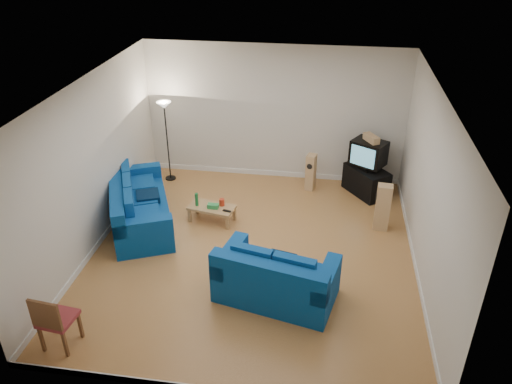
# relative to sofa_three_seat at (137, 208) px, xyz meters

# --- Properties ---
(room) EXTENTS (6.01, 6.51, 3.21)m
(room) POSITION_rel_sofa_three_seat_xyz_m (2.51, -0.68, 1.18)
(room) COLOR brown
(room) RESTS_ON ground
(sofa_three_seat) EXTENTS (2.01, 2.75, 0.98)m
(sofa_three_seat) POSITION_rel_sofa_three_seat_xyz_m (0.00, 0.00, 0.00)
(sofa_three_seat) COLOR navy
(sofa_three_seat) RESTS_ON ground
(sofa_loveseat) EXTENTS (2.12, 1.48, 0.96)m
(sofa_loveseat) POSITION_rel_sofa_three_seat_xyz_m (3.08, -1.90, 0.00)
(sofa_loveseat) COLOR navy
(sofa_loveseat) RESTS_ON ground
(coffee_table) EXTENTS (1.02, 0.65, 0.35)m
(coffee_table) POSITION_rel_sofa_three_seat_xyz_m (1.49, 0.31, -0.07)
(coffee_table) COLOR tan
(coffee_table) RESTS_ON ground
(bottle) EXTENTS (0.09, 0.09, 0.28)m
(bottle) POSITION_rel_sofa_three_seat_xyz_m (1.18, 0.31, 0.13)
(bottle) COLOR #197233
(bottle) RESTS_ON coffee_table
(tissue_box) EXTENTS (0.23, 0.13, 0.09)m
(tissue_box) POSITION_rel_sofa_three_seat_xyz_m (1.54, 0.26, 0.03)
(tissue_box) COLOR green
(tissue_box) RESTS_ON coffee_table
(red_canister) EXTENTS (0.12, 0.12, 0.15)m
(red_canister) POSITION_rel_sofa_three_seat_xyz_m (1.70, 0.39, 0.06)
(red_canister) COLOR red
(red_canister) RESTS_ON coffee_table
(remote) EXTENTS (0.18, 0.09, 0.02)m
(remote) POSITION_rel_sofa_three_seat_xyz_m (1.85, 0.17, -0.01)
(remote) COLOR black
(remote) RESTS_ON coffee_table
(tv_stand) EXTENTS (1.08, 1.17, 0.63)m
(tv_stand) POSITION_rel_sofa_three_seat_xyz_m (4.71, 2.00, -0.05)
(tv_stand) COLOR black
(tv_stand) RESTS_ON ground
(av_receiver) EXTENTS (0.49, 0.51, 0.09)m
(av_receiver) POSITION_rel_sofa_three_seat_xyz_m (4.67, 2.01, 0.31)
(av_receiver) COLOR black
(av_receiver) RESTS_ON tv_stand
(television) EXTENTS (0.89, 0.82, 0.56)m
(television) POSITION_rel_sofa_three_seat_xyz_m (4.69, 2.04, 0.64)
(television) COLOR black
(television) RESTS_ON av_receiver
(centre_speaker) EXTENTS (0.36, 0.45, 0.15)m
(centre_speaker) POSITION_rel_sofa_three_seat_xyz_m (4.72, 2.03, 0.99)
(centre_speaker) COLOR tan
(centre_speaker) RESTS_ON television
(speaker_left) EXTENTS (0.25, 0.30, 0.87)m
(speaker_left) POSITION_rel_sofa_three_seat_xyz_m (3.45, 2.02, 0.07)
(speaker_left) COLOR tan
(speaker_left) RESTS_ON ground
(speaker_right) EXTENTS (0.32, 0.25, 0.99)m
(speaker_right) POSITION_rel_sofa_three_seat_xyz_m (4.96, 0.55, 0.14)
(speaker_right) COLOR tan
(speaker_right) RESTS_ON ground
(floor_lamp) EXTENTS (0.33, 0.33, 1.95)m
(floor_lamp) POSITION_rel_sofa_three_seat_xyz_m (0.06, 2.02, 1.25)
(floor_lamp) COLOR black
(floor_lamp) RESTS_ON ground
(dining_chair) EXTENTS (0.53, 0.53, 0.99)m
(dining_chair) POSITION_rel_sofa_three_seat_xyz_m (0.06, -3.45, 0.19)
(dining_chair) COLOR brown
(dining_chair) RESTS_ON ground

